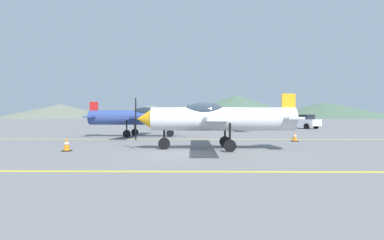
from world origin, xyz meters
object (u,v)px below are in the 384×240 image
traffic_cone_front (67,145)px  traffic_cone_side (295,137)px  airplane_far (238,116)px  airplane_near (217,118)px  airplane_mid (137,117)px  car_sedan (301,121)px

traffic_cone_front → traffic_cone_side: same height
airplane_far → traffic_cone_side: airplane_far is taller
airplane_near → airplane_far: same height
airplane_far → traffic_cone_front: bearing=-117.2°
airplane_mid → car_sedan: (16.36, 14.54, -0.58)m
airplane_mid → car_sedan: 21.89m
airplane_mid → traffic_cone_side: (10.07, -4.16, -1.14)m
airplane_near → airplane_mid: same height
traffic_cone_front → airplane_near: bearing=7.3°
airplane_far → traffic_cone_front: 21.29m
airplane_far → traffic_cone_side: size_ratio=14.33×
airplane_mid → traffic_cone_front: 9.62m
traffic_cone_front → traffic_cone_side: 12.55m
airplane_near → airplane_far: 18.36m
airplane_near → traffic_cone_front: 6.67m
airplane_far → traffic_cone_front: size_ratio=14.33×
airplane_mid → traffic_cone_side: 10.95m
car_sedan → traffic_cone_front: size_ratio=7.64×
traffic_cone_side → airplane_far: bearing=97.0°
airplane_mid → traffic_cone_side: airplane_mid is taller
airplane_near → car_sedan: airplane_near is taller
airplane_far → car_sedan: bearing=32.6°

